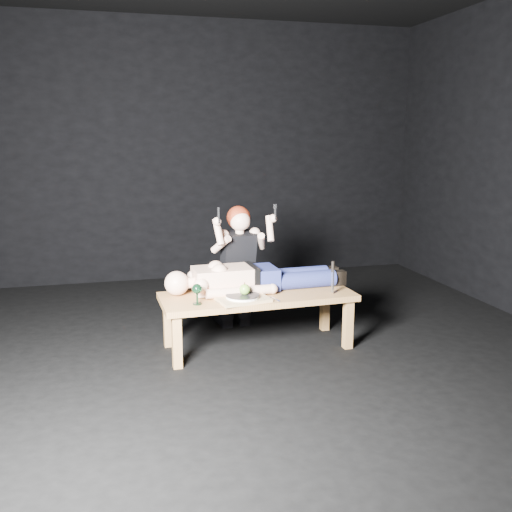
% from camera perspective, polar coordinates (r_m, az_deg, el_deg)
% --- Properties ---
extents(ground, '(5.00, 5.00, 0.00)m').
position_cam_1_polar(ground, '(4.68, 1.37, -9.12)').
color(ground, black).
rests_on(ground, ground).
extents(back_wall, '(5.00, 0.00, 5.00)m').
position_cam_1_polar(back_wall, '(6.81, -4.38, 10.41)').
color(back_wall, black).
rests_on(back_wall, ground).
extents(table, '(1.56, 0.64, 0.45)m').
position_cam_1_polar(table, '(4.60, 0.16, -6.54)').
color(table, '#A47144').
rests_on(table, ground).
extents(lying_man, '(1.47, 0.50, 0.25)m').
position_cam_1_polar(lying_man, '(4.64, 0.18, -1.88)').
color(lying_man, '#E0B092').
rests_on(lying_man, table).
extents(kneeling_woman, '(0.69, 0.75, 1.14)m').
position_cam_1_polar(kneeling_woman, '(4.99, -2.07, -0.94)').
color(kneeling_woman, black).
rests_on(kneeling_woman, ground).
extents(serving_tray, '(0.43, 0.34, 0.02)m').
position_cam_1_polar(serving_tray, '(4.35, -1.36, -4.36)').
color(serving_tray, tan).
rests_on(serving_tray, table).
extents(plate, '(0.30, 0.30, 0.02)m').
position_cam_1_polar(plate, '(4.34, -1.36, -4.09)').
color(plate, white).
rests_on(plate, serving_tray).
extents(apple, '(0.08, 0.08, 0.08)m').
position_cam_1_polar(apple, '(4.34, -1.15, -3.39)').
color(apple, '#579625').
rests_on(apple, plate).
extents(goblet, '(0.08, 0.08, 0.16)m').
position_cam_1_polar(goblet, '(4.26, -5.96, -3.85)').
color(goblet, black).
rests_on(goblet, table).
extents(fork_flat, '(0.06, 0.16, 0.01)m').
position_cam_1_polar(fork_flat, '(4.26, -3.47, -4.86)').
color(fork_flat, '#B2B2B7').
rests_on(fork_flat, table).
extents(knife_flat, '(0.05, 0.16, 0.01)m').
position_cam_1_polar(knife_flat, '(4.38, 1.92, -4.36)').
color(knife_flat, '#B2B2B7').
rests_on(knife_flat, table).
extents(spoon_flat, '(0.15, 0.10, 0.01)m').
position_cam_1_polar(spoon_flat, '(4.44, 0.44, -4.13)').
color(spoon_flat, '#B2B2B7').
rests_on(spoon_flat, table).
extents(carving_knife, '(0.04, 0.04, 0.27)m').
position_cam_1_polar(carving_knife, '(4.54, 7.74, -2.17)').
color(carving_knife, '#B2B2B7').
rests_on(carving_knife, table).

